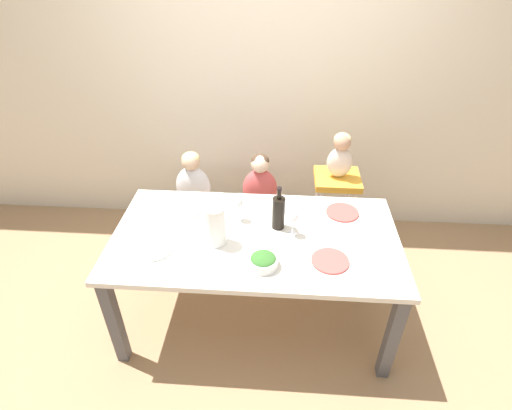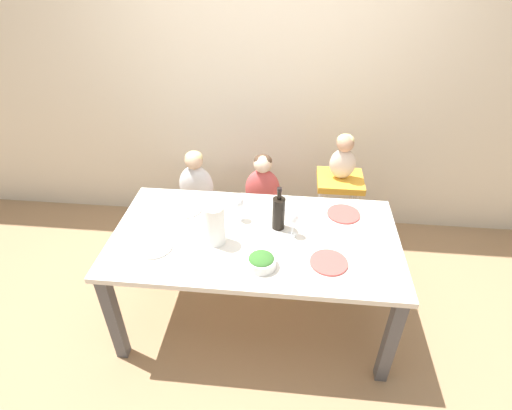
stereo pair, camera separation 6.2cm
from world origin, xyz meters
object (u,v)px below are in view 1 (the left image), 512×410
object	(u,v)px
dinner_plate_back_right	(342,212)
dinner_plate_front_right	(330,261)
person_child_center	(260,183)
dinner_plate_back_left	(185,210)
chair_far_left	(196,211)
paper_towel_roll	(215,226)
wine_bottle	(279,212)
wine_glass_near	(293,219)
wine_glass_far	(238,204)
salad_bowl_large	(263,261)
chair_far_center	(260,214)
dinner_plate_front_left	(155,249)
person_child_left	(193,180)
person_baby_right	(341,154)
chair_right_highchair	(335,196)

from	to	relation	value
dinner_plate_back_right	dinner_plate_front_right	xyz separation A→B (m)	(-0.12, -0.48, 0.00)
person_child_center	dinner_plate_back_left	distance (m)	0.68
chair_far_left	paper_towel_roll	xyz separation A→B (m)	(0.31, -0.79, 0.48)
wine_bottle	wine_glass_near	xyz separation A→B (m)	(0.09, -0.07, 0.01)
wine_bottle	paper_towel_roll	world-z (taller)	wine_bottle
chair_far_left	wine_glass_far	xyz separation A→B (m)	(0.42, -0.55, 0.48)
salad_bowl_large	dinner_plate_back_right	world-z (taller)	salad_bowl_large
chair_far_left	chair_far_center	distance (m)	0.52
dinner_plate_front_left	dinner_plate_back_right	distance (m)	1.22
dinner_plate_back_left	dinner_plate_front_right	xyz separation A→B (m)	(0.93, -0.43, 0.00)
salad_bowl_large	dinner_plate_front_right	xyz separation A→B (m)	(0.38, 0.06, -0.03)
dinner_plate_back_right	person_child_left	bearing A→B (deg)	158.32
person_baby_right	dinner_plate_back_left	world-z (taller)	person_baby_right
wine_bottle	salad_bowl_large	size ratio (longest dim) A/B	1.76
person_baby_right	paper_towel_roll	distance (m)	1.13
chair_far_left	person_baby_right	xyz separation A→B (m)	(1.11, 0.00, 0.57)
dinner_plate_back_left	dinner_plate_front_right	size ratio (longest dim) A/B	1.00
chair_far_left	dinner_plate_front_right	xyz separation A→B (m)	(0.98, -0.91, 0.36)
chair_far_center	wine_glass_near	size ratio (longest dim) A/B	2.66
person_child_center	wine_bottle	size ratio (longest dim) A/B	1.56
wine_bottle	dinner_plate_front_left	bearing A→B (deg)	-159.43
person_child_center	dinner_plate_back_right	distance (m)	0.72
person_child_center	dinner_plate_back_right	size ratio (longest dim) A/B	2.14
chair_far_left	person_child_left	world-z (taller)	person_child_left
person_child_left	paper_towel_roll	distance (m)	0.87
wine_glass_far	wine_glass_near	bearing A→B (deg)	-20.36
wine_glass_near	chair_right_highchair	bearing A→B (deg)	63.25
paper_towel_roll	person_child_center	bearing A→B (deg)	74.79
dinner_plate_back_right	dinner_plate_front_right	world-z (taller)	same
chair_far_center	salad_bowl_large	bearing A→B (deg)	-85.48
chair_far_left	person_child_left	bearing A→B (deg)	90.00
wine_bottle	dinner_plate_front_right	size ratio (longest dim) A/B	1.37
chair_far_center	dinner_plate_back_left	size ratio (longest dim) A/B	2.12
dinner_plate_front_left	dinner_plate_front_right	distance (m)	1.02
chair_far_left	dinner_plate_back_left	distance (m)	0.61
dinner_plate_back_right	dinner_plate_front_left	bearing A→B (deg)	-158.65
person_child_left	dinner_plate_front_right	size ratio (longest dim) A/B	2.14
person_baby_right	dinner_plate_back_right	world-z (taller)	person_baby_right
chair_far_left	chair_far_center	size ratio (longest dim) A/B	1.00
dinner_plate_front_right	wine_glass_far	bearing A→B (deg)	147.26
person_child_left	dinner_plate_back_right	xyz separation A→B (m)	(1.10, -0.44, 0.06)
wine_bottle	wine_glass_near	size ratio (longest dim) A/B	1.73
person_baby_right	paper_towel_roll	world-z (taller)	person_baby_right
person_child_left	dinner_plate_front_right	xyz separation A→B (m)	(0.98, -0.91, 0.06)
person_child_left	salad_bowl_large	size ratio (longest dim) A/B	2.74
person_child_left	wine_glass_far	world-z (taller)	person_child_left
chair_right_highchair	dinner_plate_back_right	size ratio (longest dim) A/B	3.54
person_baby_right	paper_towel_roll	size ratio (longest dim) A/B	1.36
chair_far_center	dinner_plate_back_right	distance (m)	0.81
person_child_left	salad_bowl_large	bearing A→B (deg)	-58.28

